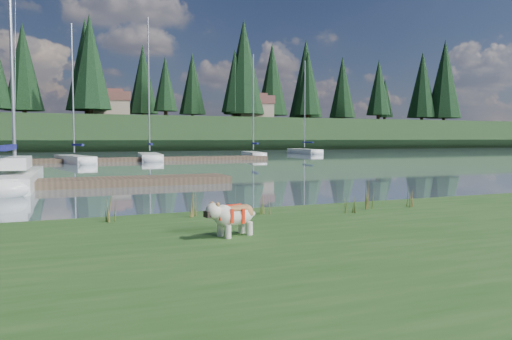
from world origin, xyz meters
name	(u,v)px	position (x,y,z in m)	size (l,w,h in m)	color
ground	(90,162)	(0.00, 30.00, 0.00)	(200.00, 200.00, 0.00)	slate
bank	(311,270)	(0.00, -6.00, 0.17)	(60.00, 9.00, 0.35)	#2A4D1E
ridge	(68,134)	(0.00, 73.00, 2.50)	(200.00, 20.00, 5.00)	#1C3218
bulldog	(233,214)	(-0.45, -4.29, 0.70)	(0.94, 0.54, 0.55)	silver
sailboat_main	(15,175)	(-4.36, 10.74, 0.42)	(2.13, 8.94, 12.76)	white
dock_near	(23,185)	(-4.00, 9.00, 0.15)	(16.00, 2.00, 0.30)	#4C3D2C
dock_far	(116,160)	(2.00, 30.00, 0.15)	(26.00, 2.20, 0.30)	#4C3D2C
sailboat_bg_2	(72,158)	(-1.38, 29.25, 0.33)	(3.02, 7.12, 10.62)	white
sailboat_bg_3	(149,156)	(5.18, 32.65, 0.32)	(2.66, 8.61, 12.39)	white
sailboat_bg_4	(252,154)	(15.37, 33.49, 0.33)	(2.53, 6.83, 10.03)	white
sailboat_bg_5	(302,151)	(26.25, 43.55, 0.32)	(2.05, 8.12, 11.48)	white
weed_0	(195,205)	(-0.47, -2.17, 0.57)	(0.17, 0.14, 0.53)	#475B23
weed_1	(265,205)	(0.93, -2.40, 0.53)	(0.17, 0.14, 0.42)	#475B23
weed_2	(369,194)	(3.33, -2.59, 0.67)	(0.17, 0.14, 0.75)	#475B23
weed_3	(110,208)	(-2.10, -2.17, 0.60)	(0.17, 0.14, 0.60)	#475B23
weed_4	(349,203)	(2.59, -2.94, 0.55)	(0.17, 0.14, 0.48)	#475B23
weed_5	(411,198)	(4.37, -2.71, 0.55)	(0.17, 0.14, 0.49)	#475B23
mud_lip	(210,224)	(0.00, -1.60, 0.07)	(60.00, 0.50, 0.14)	#33281C
conifer_4	(90,62)	(3.00, 66.00, 13.09)	(6.16, 6.16, 15.10)	#382619
conifer_5	(165,84)	(15.00, 70.00, 10.83)	(3.96, 3.96, 10.35)	#382619
conifer_6	(244,67)	(28.00, 68.00, 13.99)	(7.04, 7.04, 17.00)	#382619
conifer_7	(308,83)	(42.00, 71.00, 12.19)	(5.28, 5.28, 13.20)	#382619
conifer_8	(379,87)	(55.00, 67.00, 11.51)	(4.62, 4.62, 11.77)	#382619
conifer_9	(422,84)	(68.00, 70.00, 12.87)	(5.94, 5.94, 14.62)	#382619
house_1	(108,104)	(6.00, 71.00, 7.31)	(6.30, 5.30, 4.65)	gray
house_2	(252,107)	(30.00, 69.00, 7.31)	(6.30, 5.30, 4.65)	gray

